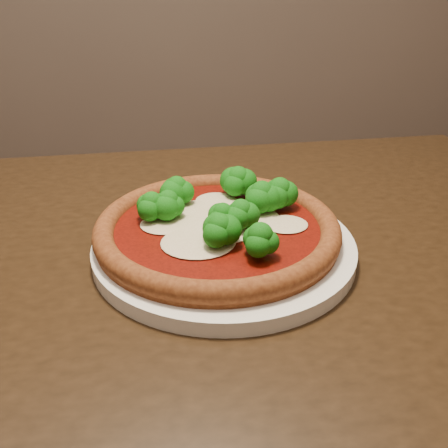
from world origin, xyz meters
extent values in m
cube|color=black|center=(0.15, -0.18, 0.73)|extent=(1.21, 0.81, 0.04)
cylinder|color=black|center=(0.67, 0.18, 0.35)|extent=(0.06, 0.06, 0.71)
cylinder|color=white|center=(0.21, -0.20, 0.76)|extent=(0.32, 0.32, 0.02)
cylinder|color=brown|center=(0.20, -0.19, 0.77)|extent=(0.29, 0.29, 0.01)
torus|color=brown|center=(0.20, -0.19, 0.78)|extent=(0.30, 0.30, 0.03)
cylinder|color=#660C04|center=(0.20, -0.19, 0.78)|extent=(0.25, 0.25, 0.00)
ellipsoid|color=beige|center=(0.24, -0.17, 0.78)|extent=(0.08, 0.07, 0.01)
ellipsoid|color=beige|center=(0.21, -0.11, 0.78)|extent=(0.06, 0.05, 0.00)
ellipsoid|color=beige|center=(0.28, -0.19, 0.78)|extent=(0.06, 0.05, 0.00)
ellipsoid|color=beige|center=(0.14, -0.18, 0.78)|extent=(0.06, 0.06, 0.01)
ellipsoid|color=beige|center=(0.22, -0.14, 0.78)|extent=(0.06, 0.05, 0.00)
ellipsoid|color=beige|center=(0.20, -0.19, 0.78)|extent=(0.11, 0.10, 0.01)
ellipsoid|color=beige|center=(0.17, -0.23, 0.78)|extent=(0.09, 0.08, 0.01)
ellipsoid|color=beige|center=(0.17, -0.14, 0.78)|extent=(0.07, 0.06, 0.01)
ellipsoid|color=#188815|center=(0.14, -0.16, 0.81)|extent=(0.05, 0.05, 0.04)
ellipsoid|color=#188815|center=(0.23, -0.20, 0.81)|extent=(0.05, 0.05, 0.04)
ellipsoid|color=#188815|center=(0.12, -0.16, 0.81)|extent=(0.05, 0.05, 0.04)
ellipsoid|color=#188815|center=(0.23, -0.19, 0.80)|extent=(0.04, 0.04, 0.03)
ellipsoid|color=#188815|center=(0.24, -0.10, 0.81)|extent=(0.05, 0.05, 0.04)
ellipsoid|color=#188815|center=(0.21, -0.20, 0.80)|extent=(0.04, 0.04, 0.04)
ellipsoid|color=#188815|center=(0.28, -0.15, 0.81)|extent=(0.05, 0.05, 0.04)
ellipsoid|color=#188815|center=(0.15, -0.12, 0.81)|extent=(0.05, 0.05, 0.04)
ellipsoid|color=#188815|center=(0.26, -0.16, 0.81)|extent=(0.05, 0.05, 0.04)
ellipsoid|color=#188815|center=(0.24, -0.26, 0.81)|extent=(0.05, 0.05, 0.04)
ellipsoid|color=#188815|center=(0.20, -0.24, 0.81)|extent=(0.05, 0.05, 0.04)
camera|label=1|loc=(0.15, -0.72, 1.07)|focal=40.00mm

